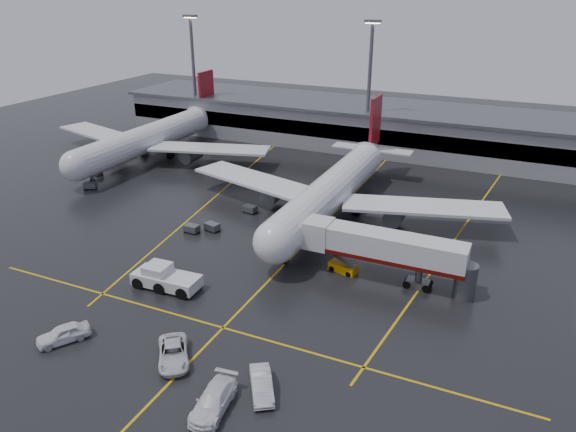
% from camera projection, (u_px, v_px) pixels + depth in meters
% --- Properties ---
extents(ground, '(220.00, 220.00, 0.00)m').
position_uv_depth(ground, '(308.00, 240.00, 72.78)').
color(ground, black).
rests_on(ground, ground).
extents(apron_line_centre, '(0.25, 90.00, 0.02)m').
position_uv_depth(apron_line_centre, '(308.00, 240.00, 72.78)').
color(apron_line_centre, gold).
rests_on(apron_line_centre, ground).
extents(apron_line_stop, '(60.00, 0.25, 0.02)m').
position_uv_depth(apron_line_stop, '(223.00, 328.00, 54.41)').
color(apron_line_stop, gold).
rests_on(apron_line_stop, ground).
extents(apron_line_left, '(9.99, 69.35, 0.02)m').
position_uv_depth(apron_line_left, '(218.00, 194.00, 88.77)').
color(apron_line_left, gold).
rests_on(apron_line_left, ground).
extents(apron_line_right, '(7.57, 69.64, 0.02)m').
position_uv_depth(apron_line_right, '(458.00, 235.00, 74.25)').
color(apron_line_right, gold).
rests_on(apron_line_right, ground).
extents(terminal, '(122.00, 19.00, 8.60)m').
position_uv_depth(terminal, '(399.00, 128.00, 111.09)').
color(terminal, gray).
rests_on(terminal, ground).
extents(light_mast_left, '(3.00, 1.20, 25.45)m').
position_uv_depth(light_mast_left, '(193.00, 68.00, 119.32)').
color(light_mast_left, '#595B60').
rests_on(light_mast_left, ground).
extents(light_mast_mid, '(3.00, 1.20, 25.45)m').
position_uv_depth(light_mast_mid, '(369.00, 80.00, 104.03)').
color(light_mast_mid, '#595B60').
rests_on(light_mast_mid, ground).
extents(main_airliner, '(48.80, 45.60, 14.10)m').
position_uv_depth(main_airliner, '(334.00, 188.00, 79.21)').
color(main_airliner, silver).
rests_on(main_airliner, ground).
extents(second_airliner, '(48.80, 45.60, 14.10)m').
position_uv_depth(second_airliner, '(151.00, 137.00, 105.29)').
color(second_airliner, silver).
rests_on(second_airliner, ground).
extents(jet_bridge, '(19.90, 3.40, 6.05)m').
position_uv_depth(jet_bridge, '(384.00, 249.00, 61.68)').
color(jet_bridge, silver).
rests_on(jet_bridge, ground).
extents(pushback_tractor, '(7.88, 3.61, 2.77)m').
position_uv_depth(pushback_tractor, '(165.00, 278.00, 61.28)').
color(pushback_tractor, silver).
rests_on(pushback_tractor, ground).
extents(belt_loader, '(3.64, 2.20, 2.16)m').
position_uv_depth(belt_loader, '(343.00, 268.00, 64.78)').
color(belt_loader, orange).
rests_on(belt_loader, ground).
extents(service_van_a, '(5.55, 6.18, 1.59)m').
position_uv_depth(service_van_a, '(173.00, 353.00, 49.44)').
color(service_van_a, silver).
rests_on(service_van_a, ground).
extents(service_van_b, '(3.20, 6.21, 1.72)m').
position_uv_depth(service_van_b, '(213.00, 400.00, 43.77)').
color(service_van_b, white).
rests_on(service_van_b, ground).
extents(service_van_c, '(4.09, 5.04, 1.61)m').
position_uv_depth(service_van_c, '(262.00, 384.00, 45.59)').
color(service_van_c, silver).
rests_on(service_van_c, ground).
extents(service_van_d, '(4.34, 5.23, 1.68)m').
position_uv_depth(service_van_d, '(63.00, 334.00, 52.11)').
color(service_van_d, white).
rests_on(service_van_d, ground).
extents(baggage_cart_a, '(2.23, 1.70, 1.12)m').
position_uv_depth(baggage_cart_a, '(212.00, 227.00, 75.43)').
color(baggage_cart_a, '#595B60').
rests_on(baggage_cart_a, ground).
extents(baggage_cart_b, '(2.06, 1.40, 1.12)m').
position_uv_depth(baggage_cart_b, '(192.00, 228.00, 74.90)').
color(baggage_cart_b, '#595B60').
rests_on(baggage_cart_b, ground).
extents(baggage_cart_c, '(2.19, 1.62, 1.12)m').
position_uv_depth(baggage_cart_c, '(250.00, 209.00, 81.37)').
color(baggage_cart_c, '#595B60').
rests_on(baggage_cart_c, ground).
extents(baggage_cart_d, '(2.17, 1.58, 1.12)m').
position_uv_depth(baggage_cart_d, '(96.00, 172.00, 97.23)').
color(baggage_cart_d, '#595B60').
rests_on(baggage_cart_d, ground).
extents(baggage_cart_e, '(2.36, 2.03, 1.12)m').
position_uv_depth(baggage_cart_e, '(90.00, 185.00, 90.69)').
color(baggage_cart_e, '#595B60').
rests_on(baggage_cart_e, ground).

